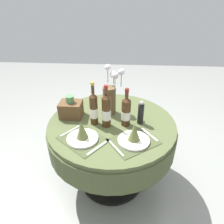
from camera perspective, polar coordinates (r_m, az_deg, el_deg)
ground at (r=2.20m, az=-0.05°, el=-18.80°), size 8.00×8.00×0.00m
dining_table at (r=1.80m, az=-0.06°, el=-6.81°), size 1.13×1.13×0.73m
place_setting_left at (r=1.50m, az=-8.65°, el=-6.50°), size 0.43×0.41×0.16m
place_setting_right at (r=1.47m, az=6.39°, el=-7.10°), size 0.43×0.41×0.16m
flower_vase at (r=1.77m, az=-0.50°, el=4.94°), size 0.19×0.18×0.43m
wine_bottle_left at (r=1.58m, az=-1.66°, el=0.40°), size 0.07×0.07×0.37m
wine_bottle_centre at (r=1.61m, az=4.12°, el=0.19°), size 0.08×0.08×0.33m
wine_bottle_right at (r=1.62m, az=-5.33°, el=0.95°), size 0.07×0.07×0.38m
pepper_mill at (r=1.66m, az=8.36°, el=-0.34°), size 0.05×0.05×0.21m
woven_basket_side_left at (r=1.78m, az=-11.83°, el=0.94°), size 0.19×0.16×0.20m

